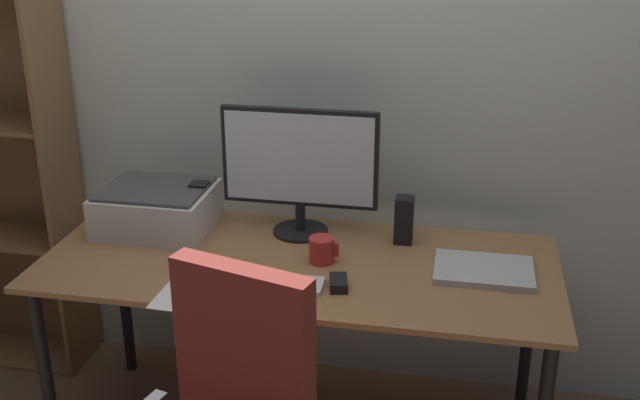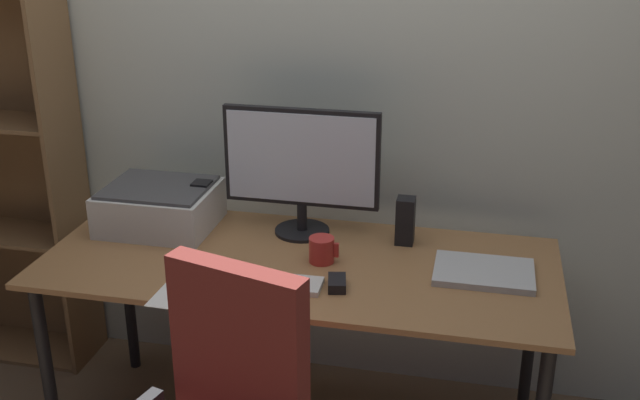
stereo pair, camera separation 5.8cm
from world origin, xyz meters
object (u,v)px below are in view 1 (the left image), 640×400
Objects in this scene: speaker_left at (200,205)px; desk at (299,281)px; mouse at (338,283)px; monitor at (300,164)px; speaker_right at (404,220)px; coffee_mug at (322,250)px; printer at (157,208)px; laptop at (484,270)px; keyboard at (278,283)px.

desk is at bearing -27.54° from speaker_left.
mouse is at bearing -44.43° from desk.
monitor is 0.42m from speaker_right.
printer is at bearing 166.13° from coffee_mug.
laptop is at bearing 11.29° from mouse.
printer is (-1.18, 0.14, 0.07)m from laptop.
monitor is at bearing 106.89° from mouse.
mouse is 0.56× the size of speaker_left.
printer is (-0.57, 0.17, 0.16)m from desk.
speaker_left reaches higher than desk.
printer reaches higher than keyboard.
speaker_left is 0.43× the size of printer.
printer is at bearing 144.49° from mouse.
coffee_mug is at bearing 105.47° from mouse.
mouse is (0.21, -0.39, -0.25)m from monitor.
printer reaches higher than coffee_mug.
desk is 0.21m from keyboard.
speaker_left is at bearing 152.46° from desk.
keyboard is 2.86× the size of coffee_mug.
keyboard is 0.67m from laptop.
keyboard is at bearing -33.30° from printer.
monitor is at bearing 178.81° from speaker_right.
coffee_mug is at bearing 6.17° from desk.
keyboard is 0.55m from speaker_right.
laptop is 1.20m from printer.
speaker_left is (-0.42, 0.22, 0.16)m from desk.
printer is at bearing -173.74° from monitor.
speaker_right is at bearing 39.53° from coffee_mug.
mouse is 0.19m from coffee_mug.
speaker_right reaches higher than coffee_mug.
desk is 3.10× the size of monitor.
speaker_left is at bearing -178.81° from monitor.
printer is (-0.54, 0.36, 0.07)m from keyboard.
speaker_left is (-0.50, 0.21, 0.04)m from coffee_mug.
keyboard is at bearing -161.61° from laptop.
mouse is (0.19, 0.03, 0.01)m from keyboard.
monitor is 0.73m from laptop.
laptop reaches higher than keyboard.
coffee_mug is (0.10, 0.20, 0.03)m from keyboard.
desk is at bearing -79.31° from monitor.
monitor is at bearing 100.69° from desk.
speaker_left and speaker_right have the same top height.
speaker_left is 0.75m from speaker_right.
desk is 5.44× the size of laptop.
speaker_right is at bearing 145.24° from laptop.
desk is 0.62m from laptop.
speaker_left is 0.16m from printer.
printer is at bearing 163.50° from desk.
mouse is at bearing -113.90° from speaker_right.
mouse is at bearing -24.24° from printer.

